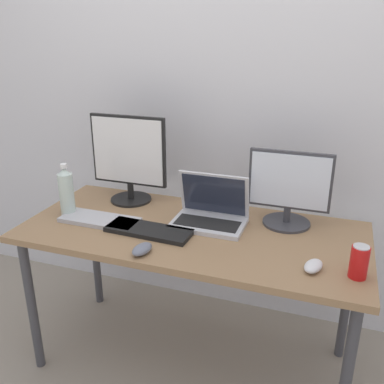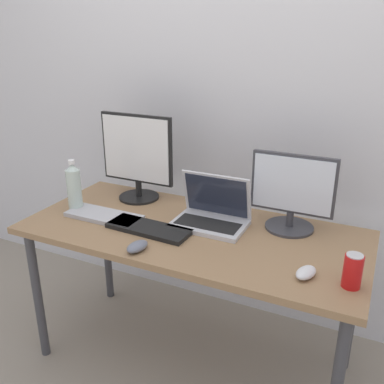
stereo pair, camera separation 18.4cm
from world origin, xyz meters
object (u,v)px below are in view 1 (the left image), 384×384
Objects in this scene: keyboard_aux at (149,230)px; mouse_by_laptop at (313,266)px; monitor_left at (129,158)px; monitor_center at (289,189)px; keyboard_main at (100,220)px; soda_can_near_keyboard at (359,262)px; laptop_silver at (210,212)px; water_bottle at (66,192)px; mouse_by_keyboard at (142,249)px; work_desk at (192,243)px.

mouse_by_laptop reaches higher than keyboard_aux.
monitor_center is (0.81, -0.02, -0.06)m from monitor_left.
soda_can_near_keyboard is at bearing -4.77° from keyboard_main.
monitor_center reaches higher than soda_can_near_keyboard.
laptop_silver is 1.28× the size of water_bottle.
keyboard_main is 1.44× the size of water_bottle.
water_bottle is 1.32m from soda_can_near_keyboard.
monitor_center is at bearing 30.01° from keyboard_aux.
water_bottle reaches higher than laptop_silver.
soda_can_near_keyboard is at bearing -19.33° from monitor_left.
laptop_silver is at bearing 41.41° from keyboard_aux.
keyboard_aux is 0.19m from mouse_by_keyboard.
monitor_left reaches higher than keyboard_main.
work_desk is at bearing 4.29° from water_bottle.
work_desk is 0.73m from soda_can_near_keyboard.
monitor_center is at bearing 26.67° from work_desk.
work_desk is 5.96× the size of water_bottle.
water_bottle is at bearing 176.52° from keyboard_aux.
monitor_left is 3.55× the size of soda_can_near_keyboard.
soda_can_near_keyboard is (1.13, -0.10, 0.05)m from keyboard_main.
soda_can_near_keyboard is (0.87, -0.08, 0.05)m from keyboard_aux.
monitor_left is at bearing 132.07° from mouse_by_keyboard.
laptop_silver reaches higher than mouse_by_laptop.
work_desk is 12.19× the size of soda_can_near_keyboard.
laptop_silver is at bearing 167.32° from mouse_by_laptop.
work_desk is 4.66× the size of laptop_silver.
soda_can_near_keyboard is (0.81, 0.10, 0.04)m from mouse_by_keyboard.
soda_can_near_keyboard reaches higher than work_desk.
mouse_by_laptop is (0.15, -0.37, -0.15)m from monitor_center.
laptop_silver is (0.48, -0.13, -0.18)m from monitor_left.
work_desk is 3.43× the size of monitor_left.
soda_can_near_keyboard is (0.31, -0.37, -0.11)m from monitor_center.
monitor_left is at bearing 164.77° from laptop_silver.
soda_can_near_keyboard reaches higher than keyboard_main.
monitor_left reaches higher than soda_can_near_keyboard.
work_desk is 0.50m from monitor_center.
monitor_left is 0.52m from laptop_silver.
monitor_center reaches higher than laptop_silver.
monitor_left is 0.81m from monitor_center.
soda_can_near_keyboard is at bearing -50.44° from monitor_center.
mouse_by_laptop is 0.41× the size of water_bottle.
laptop_silver is 0.69m from soda_can_near_keyboard.
keyboard_aux is 3.06× the size of soda_can_near_keyboard.
monitor_center reaches higher than keyboard_aux.
monitor_center reaches higher than keyboard_main.
laptop_silver reaches higher than work_desk.
work_desk is at bearing 9.47° from keyboard_main.
monitor_center is at bearing 128.03° from mouse_by_laptop.
mouse_by_keyboard is (0.05, -0.18, 0.01)m from keyboard_aux.
keyboard_main is 3.50× the size of mouse_by_keyboard.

